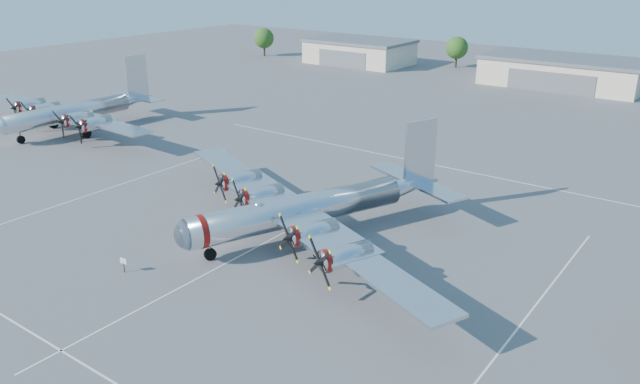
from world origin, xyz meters
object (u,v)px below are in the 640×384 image
Objects in this scene: main_bomber_b29 at (312,235)px; tree_far_west at (264,38)px; info_placard at (123,263)px; bomber_west at (79,131)px; hangar_center at (562,72)px; hangar_west at (359,51)px; tree_west at (457,48)px.

tree_far_west is at bearing 156.69° from main_bomber_b29.
tree_far_west is at bearing 116.98° from info_placard.
main_bomber_b29 is 48.16m from bomber_west.
hangar_center reaches higher than info_placard.
bomber_west is at bearing 141.79° from info_placard.
hangar_center is at bearing -0.00° from hangar_west.
main_bomber_b29 is 33.33× the size of info_placard.
tree_far_west is 111.86m from info_placard.
tree_west is at bearing 14.93° from tree_far_west.
main_bomber_b29 is 15.97m from info_placard.
hangar_west is 72.39m from bomber_west.
main_bomber_b29 is (72.30, -77.15, -4.22)m from tree_far_west.
tree_west is at bearing 21.89° from hangar_west.
bomber_west is (-45.05, -72.34, -2.71)m from hangar_center.
info_placard is (19.71, -103.18, -3.38)m from tree_west.
tree_west reaches higher than main_bomber_b29.
tree_west is at bearing 130.58° from main_bomber_b29.
tree_far_west reaches higher than bomber_west.
tree_west reaches higher than info_placard.
bomber_west is (-47.35, 8.77, 0.00)m from main_bomber_b29.
main_bomber_b29 is at bearing -72.97° from tree_west.
bomber_west is at bearing -69.95° from tree_far_west.
main_bomber_b29 reaches higher than info_placard.
info_placard is at bearing -67.34° from hangar_west.
hangar_center is 70.13m from tree_far_west.
main_bomber_b29 is 1.14× the size of bomber_west.
main_bomber_b29 is at bearing -7.90° from bomber_west.
bomber_west is at bearing -121.91° from hangar_center.
hangar_west is 3.40× the size of tree_west.
bomber_west is at bearing -166.95° from main_bomber_b29.
tree_far_west reaches higher than hangar_west.
tree_west is 82.95m from bomber_west.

